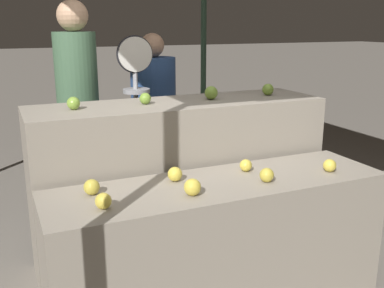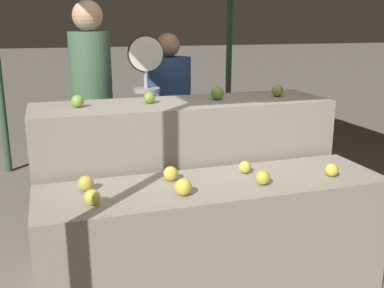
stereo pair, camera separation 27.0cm
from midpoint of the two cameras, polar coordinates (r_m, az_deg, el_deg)
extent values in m
cylinder|color=#33513D|center=(5.66, 6.14, 12.20)|extent=(0.07, 0.07, 2.67)
cube|color=gray|center=(2.65, 5.91, -12.73)|extent=(1.95, 0.55, 0.76)
cube|color=gray|center=(3.09, 1.51, -4.90)|extent=(1.95, 0.55, 1.12)
sphere|color=yellow|center=(2.21, -9.16, -6.77)|extent=(0.08, 0.08, 0.08)
sphere|color=yellow|center=(2.30, 2.25, -5.54)|extent=(0.09, 0.09, 0.09)
sphere|color=gold|center=(2.50, 12.06, -4.24)|extent=(0.08, 0.08, 0.08)
sphere|color=yellow|center=(2.74, 20.07, -3.16)|extent=(0.08, 0.08, 0.08)
sphere|color=gold|center=(2.40, -10.23, -4.99)|extent=(0.08, 0.08, 0.08)
sphere|color=yellow|center=(2.51, 0.35, -3.82)|extent=(0.08, 0.08, 0.08)
sphere|color=yellow|center=(2.67, 9.64, -2.95)|extent=(0.07, 0.07, 0.07)
sphere|color=#84AD3D|center=(2.80, -11.68, 5.32)|extent=(0.08, 0.08, 0.08)
sphere|color=#7AA338|center=(2.88, -2.78, 5.86)|extent=(0.07, 0.07, 0.07)
sphere|color=#84AD3D|center=(3.03, 5.79, 6.42)|extent=(0.09, 0.09, 0.09)
sphere|color=#84AD3D|center=(3.24, 13.17, 6.59)|extent=(0.08, 0.08, 0.08)
cylinder|color=#99999E|center=(3.49, -3.44, 0.04)|extent=(0.04, 0.04, 1.42)
cylinder|color=black|center=(3.37, -3.60, 11.34)|extent=(0.27, 0.01, 0.27)
cylinder|color=silver|center=(3.36, -3.54, 11.33)|extent=(0.25, 0.02, 0.25)
cylinder|color=#99999E|center=(3.37, -3.48, 8.01)|extent=(0.01, 0.01, 0.14)
cylinder|color=#99999E|center=(3.38, -3.46, 6.84)|extent=(0.20, 0.20, 0.03)
cube|color=#2D2D38|center=(3.81, -10.04, -3.48)|extent=(0.25, 0.15, 0.83)
cylinder|color=#476B4C|center=(3.64, -10.61, 8.17)|extent=(0.33, 0.33, 0.72)
sphere|color=tan|center=(3.62, -10.98, 15.71)|extent=(0.23, 0.23, 0.23)
cube|color=#2D2D38|center=(4.08, -0.97, -2.85)|extent=(0.34, 0.27, 0.71)
cylinder|color=#2D4C84|center=(3.93, -1.01, 6.45)|extent=(0.51, 0.51, 0.62)
sphere|color=tan|center=(3.89, -1.04, 12.44)|extent=(0.20, 0.20, 0.20)
camera|label=1|loc=(0.14, -87.14, 0.77)|focal=42.00mm
camera|label=2|loc=(0.14, 92.86, -0.77)|focal=42.00mm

